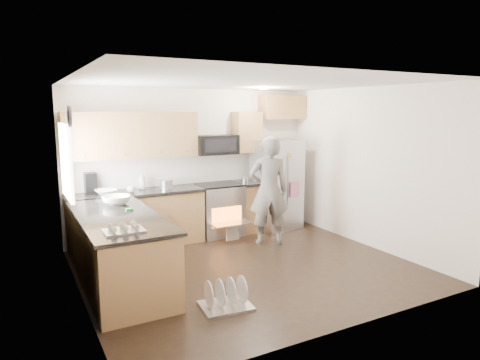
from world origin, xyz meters
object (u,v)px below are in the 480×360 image
refrigerator (277,184)px  person (269,191)px  dish_rack (226,300)px  stove_range (219,198)px

refrigerator → person: person is taller
refrigerator → dish_rack: (-2.34, -2.54, -0.75)m
refrigerator → person: (-0.64, -0.73, 0.06)m
refrigerator → person: size_ratio=0.94×
stove_range → person: (0.51, -0.87, 0.23)m
stove_range → person: size_ratio=0.99×
stove_range → refrigerator: size_ratio=1.06×
stove_range → dish_rack: stove_range is taller
person → dish_rack: 2.62m
person → stove_range: bearing=-39.1°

